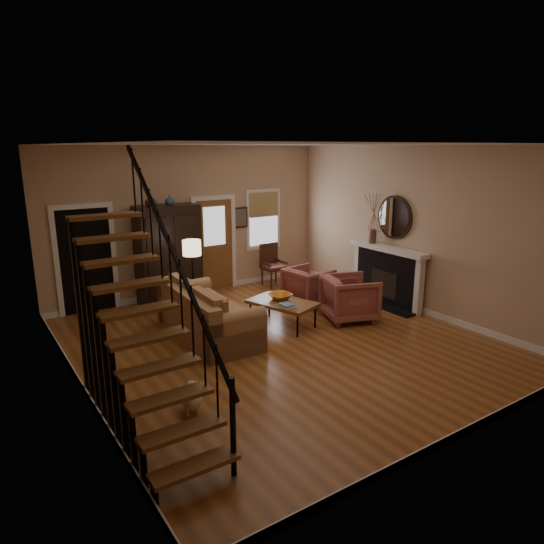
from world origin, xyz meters
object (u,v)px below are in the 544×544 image
coffee_table (282,314)px  armchair_left (350,298)px  armoire (169,255)px  sofa (208,312)px  side_chair (274,266)px  armchair_right (308,286)px  floor_lamp (193,279)px

coffee_table → armchair_left: bearing=-18.5°
armoire → armchair_left: size_ratio=2.21×
sofa → side_chair: 3.40m
sofa → side_chair: bearing=38.1°
sofa → coffee_table: (1.39, -0.31, -0.20)m
coffee_table → side_chair: bearing=59.6°
armoire → coffee_table: size_ratio=1.69×
armoire → armchair_right: bearing=-35.9°
armoire → armchair_right: size_ratio=2.41×
armoire → armchair_left: 3.90m
armchair_left → armchair_right: armchair_left is taller
armchair_left → armchair_right: bearing=22.8°
armoire → floor_lamp: size_ratio=1.36×
floor_lamp → armchair_right: bearing=-13.9°
armchair_left → floor_lamp: 3.06m
armoire → sofa: armoire is taller
armoire → coffee_table: armoire is taller
armoire → side_chair: size_ratio=2.06×
armoire → floor_lamp: armoire is taller
armoire → side_chair: 2.61m
armchair_left → side_chair: (0.08, 2.75, 0.08)m
coffee_table → armchair_right: 1.45m
armchair_left → floor_lamp: (-2.45, 1.80, 0.34)m
armoire → armchair_left: bearing=-50.0°
sofa → armchair_right: size_ratio=2.72×
coffee_table → side_chair: size_ratio=1.22×
armchair_left → side_chair: side_chair is taller
armchair_left → side_chair: size_ratio=0.93×
armchair_left → floor_lamp: bearing=73.2°
coffee_table → side_chair: (1.36, 2.32, 0.27)m
armchair_left → coffee_table: bearing=91.0°
sofa → floor_lamp: size_ratio=1.53×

